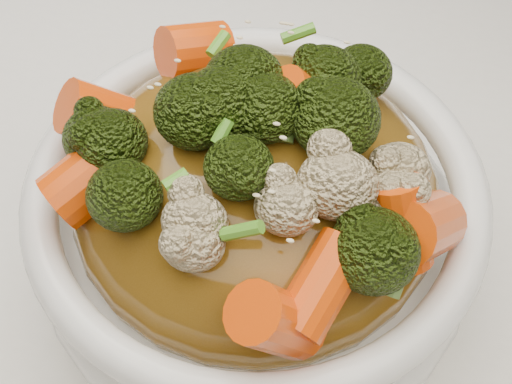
% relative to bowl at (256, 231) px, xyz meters
% --- Properties ---
extents(tablecloth, '(1.20, 0.80, 0.04)m').
position_rel_bowl_xyz_m(tablecloth, '(-0.05, 0.04, -0.07)').
color(tablecloth, white).
rests_on(tablecloth, dining_table).
extents(bowl, '(0.28, 0.28, 0.09)m').
position_rel_bowl_xyz_m(bowl, '(0.00, 0.00, 0.00)').
color(bowl, white).
rests_on(bowl, tablecloth).
extents(sauce_base, '(0.22, 0.22, 0.10)m').
position_rel_bowl_xyz_m(sauce_base, '(0.00, 0.00, 0.03)').
color(sauce_base, brown).
rests_on(sauce_base, bowl).
extents(carrots, '(0.22, 0.22, 0.05)m').
position_rel_bowl_xyz_m(carrots, '(0.00, 0.00, 0.10)').
color(carrots, '#E24707').
rests_on(carrots, sauce_base).
extents(broccoli, '(0.22, 0.22, 0.05)m').
position_rel_bowl_xyz_m(broccoli, '(0.00, 0.00, 0.10)').
color(broccoli, black).
rests_on(broccoli, sauce_base).
extents(cauliflower, '(0.22, 0.22, 0.04)m').
position_rel_bowl_xyz_m(cauliflower, '(0.00, 0.00, 0.10)').
color(cauliflower, '#C7B588').
rests_on(cauliflower, sauce_base).
extents(scallions, '(0.17, 0.17, 0.02)m').
position_rel_bowl_xyz_m(scallions, '(-0.00, -0.00, 0.10)').
color(scallions, '#4D9522').
rests_on(scallions, sauce_base).
extents(sesame_seeds, '(0.20, 0.20, 0.01)m').
position_rel_bowl_xyz_m(sesame_seeds, '(0.00, -0.00, 0.10)').
color(sesame_seeds, beige).
rests_on(sesame_seeds, sauce_base).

